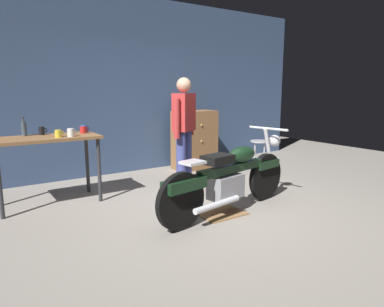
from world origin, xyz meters
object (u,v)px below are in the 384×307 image
object	(u,v)px
motorcycle	(230,177)
mug_white_ceramic	(71,133)
person_standing	(184,128)
mug_yellow_tall	(58,134)
bottle	(24,129)
wooden_dresser	(195,140)
mug_red_diner	(83,130)
mug_black_matte	(42,131)
shop_stool	(260,149)
mug_blue_enamel	(84,128)

from	to	relation	value
motorcycle	mug_white_ceramic	distance (m)	2.10
person_standing	mug_white_ceramic	world-z (taller)	person_standing
mug_yellow_tall	bottle	world-z (taller)	bottle
person_standing	wooden_dresser	xyz separation A→B (m)	(0.87, 0.99, -0.38)
motorcycle	mug_red_diner	size ratio (longest dim) A/B	18.18
mug_black_matte	bottle	world-z (taller)	bottle
mug_black_matte	mug_red_diner	xyz separation A→B (m)	(0.51, -0.13, -0.01)
mug_red_diner	bottle	xyz separation A→B (m)	(-0.73, 0.13, 0.05)
motorcycle	shop_stool	world-z (taller)	motorcycle
mug_yellow_tall	bottle	size ratio (longest dim) A/B	0.47
mug_white_ceramic	bottle	distance (m)	0.63
mug_yellow_tall	mug_black_matte	distance (m)	0.40
mug_red_diner	bottle	world-z (taller)	bottle
motorcycle	person_standing	size ratio (longest dim) A/B	1.30
mug_black_matte	wooden_dresser	bearing A→B (deg)	9.61
mug_yellow_tall	mug_red_diner	size ratio (longest dim) A/B	0.95
mug_red_diner	motorcycle	bearing A→B (deg)	-52.91
wooden_dresser	mug_black_matte	bearing A→B (deg)	-170.39
motorcycle	mug_red_diner	world-z (taller)	motorcycle
motorcycle	wooden_dresser	world-z (taller)	wooden_dresser
mug_blue_enamel	mug_white_ceramic	bearing A→B (deg)	-124.80
shop_stool	person_standing	bearing A→B (deg)	170.96
mug_blue_enamel	person_standing	bearing A→B (deg)	-22.12
wooden_dresser	mug_yellow_tall	xyz separation A→B (m)	(-2.66, -0.85, 0.40)
mug_blue_enamel	mug_white_ceramic	world-z (taller)	mug_white_ceramic
wooden_dresser	mug_white_ceramic	xyz separation A→B (m)	(-2.51, -0.87, 0.40)
mug_black_matte	mug_white_ceramic	world-z (taller)	mug_black_matte
mug_black_matte	bottle	distance (m)	0.22
shop_stool	wooden_dresser	bearing A→B (deg)	113.08
bottle	motorcycle	bearing A→B (deg)	-42.07
person_standing	wooden_dresser	bearing A→B (deg)	-162.64
wooden_dresser	mug_yellow_tall	bearing A→B (deg)	-162.31
mug_white_ceramic	bottle	bearing A→B (deg)	140.42
mug_yellow_tall	mug_red_diner	xyz separation A→B (m)	(0.39, 0.25, -0.00)
person_standing	shop_stool	xyz separation A→B (m)	(1.38, -0.22, -0.43)
person_standing	shop_stool	distance (m)	1.46
mug_blue_enamel	motorcycle	bearing A→B (deg)	-56.55
wooden_dresser	bottle	xyz separation A→B (m)	(-3.00, -0.47, 0.45)
person_standing	mug_white_ceramic	size ratio (longest dim) A/B	13.94
mug_white_ceramic	person_standing	bearing A→B (deg)	-4.18
motorcycle	shop_stool	distance (m)	1.85
person_standing	mug_blue_enamel	distance (m)	1.45
mug_yellow_tall	motorcycle	bearing A→B (deg)	-40.62
motorcycle	wooden_dresser	size ratio (longest dim) A/B	1.97
motorcycle	mug_white_ceramic	bearing A→B (deg)	127.63
motorcycle	mug_black_matte	xyz separation A→B (m)	(-1.77, 1.79, 0.51)
mug_white_ceramic	bottle	world-z (taller)	bottle
shop_stool	mug_white_ceramic	distance (m)	3.08
mug_white_ceramic	mug_red_diner	bearing A→B (deg)	48.93
shop_stool	motorcycle	bearing A→B (deg)	-145.71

